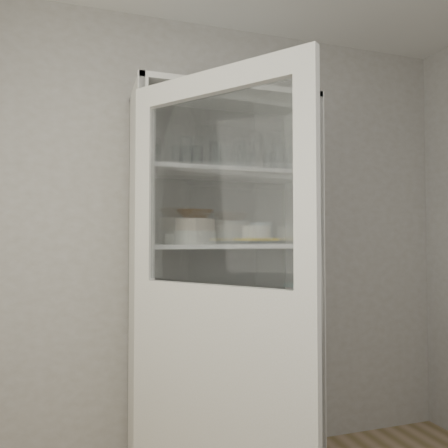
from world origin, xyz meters
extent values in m
cube|color=#A39F95|center=(0.00, 1.50, 1.30)|extent=(3.60, 0.02, 2.60)
cube|color=silver|center=(-0.28, 1.27, 1.05)|extent=(0.03, 0.45, 2.10)
cube|color=silver|center=(0.68, 1.27, 1.05)|extent=(0.03, 0.45, 2.10)
cube|color=slate|center=(0.20, 1.49, 1.05)|extent=(1.00, 0.03, 2.10)
cube|color=silver|center=(0.20, 1.27, 2.08)|extent=(1.00, 0.45, 0.03)
cube|color=white|center=(0.20, 1.26, 0.45)|extent=(0.94, 0.42, 0.02)
cube|color=white|center=(0.20, 1.26, 0.85)|extent=(0.94, 0.42, 0.02)
cube|color=white|center=(0.20, 1.26, 1.25)|extent=(0.94, 0.42, 0.02)
cube|color=white|center=(0.20, 1.26, 1.65)|extent=(0.94, 0.42, 0.02)
cube|color=silver|center=(-0.02, 0.70, 0.55)|extent=(0.59, 0.73, 1.10)
cube|color=silver|center=(-0.02, 0.70, 1.95)|extent=(0.59, 0.73, 0.10)
cube|color=silver|center=(-0.27, 1.01, 1.50)|extent=(0.09, 0.10, 0.80)
cube|color=silver|center=(0.23, 0.38, 1.50)|extent=(0.09, 0.10, 0.80)
cube|color=silver|center=(-0.02, 0.70, 1.50)|extent=(0.46, 0.58, 0.78)
cylinder|color=silver|center=(-0.21, 1.14, 1.73)|extent=(0.08, 0.08, 0.13)
cylinder|color=silver|center=(-0.05, 1.13, 1.73)|extent=(0.09, 0.09, 0.14)
cylinder|color=silver|center=(0.11, 1.15, 1.73)|extent=(0.08, 0.08, 0.14)
cylinder|color=silver|center=(0.23, 1.11, 1.74)|extent=(0.08, 0.08, 0.15)
cylinder|color=silver|center=(0.28, 1.15, 1.73)|extent=(0.08, 0.08, 0.14)
cylinder|color=silver|center=(0.46, 1.11, 1.73)|extent=(0.09, 0.09, 0.15)
cylinder|color=silver|center=(0.55, 1.14, 1.73)|extent=(0.09, 0.09, 0.14)
cylinder|color=silver|center=(-0.21, 1.30, 1.73)|extent=(0.08, 0.08, 0.15)
cylinder|color=silver|center=(-0.06, 1.27, 1.73)|extent=(0.07, 0.07, 0.13)
cylinder|color=silver|center=(0.21, 1.24, 1.74)|extent=(0.09, 0.09, 0.15)
cylinder|color=silver|center=(0.04, 1.29, 1.73)|extent=(0.07, 0.07, 0.14)
cylinder|color=silver|center=(0.48, 1.30, 1.73)|extent=(0.08, 0.08, 0.14)
cylinder|color=white|center=(0.02, 1.22, 1.30)|extent=(0.23, 0.23, 0.07)
cylinder|color=white|center=(-0.01, 1.42, 1.29)|extent=(0.19, 0.19, 0.06)
cylinder|color=beige|center=(0.02, 1.22, 1.36)|extent=(0.26, 0.26, 0.06)
imported|color=#41260C|center=(0.02, 1.22, 1.42)|extent=(0.24, 0.24, 0.05)
cylinder|color=silver|center=(0.38, 1.24, 1.27)|extent=(0.37, 0.37, 0.02)
cube|color=yellow|center=(0.38, 1.24, 1.29)|extent=(0.20, 0.20, 0.01)
cylinder|color=white|center=(0.38, 1.24, 1.33)|extent=(0.20, 0.20, 0.07)
cylinder|color=#ABBDC0|center=(0.41, 1.25, 1.32)|extent=(0.13, 0.13, 0.12)
imported|color=#0E1A9C|center=(0.50, 1.22, 0.91)|extent=(0.14, 0.14, 0.10)
imported|color=teal|center=(0.25, 1.30, 0.91)|extent=(0.11, 0.11, 0.09)
imported|color=white|center=(0.52, 1.14, 0.90)|extent=(0.12, 0.12, 0.08)
cylinder|color=teal|center=(0.40, 1.33, 0.91)|extent=(0.10, 0.10, 0.10)
ellipsoid|color=teal|center=(0.40, 1.33, 0.97)|extent=(0.10, 0.10, 0.02)
cylinder|color=silver|center=(-0.01, 1.18, 0.88)|extent=(0.10, 0.10, 0.04)
cylinder|color=white|center=(-0.02, 1.29, 0.93)|extent=(0.13, 0.13, 0.14)
imported|color=beige|center=(-0.11, 1.28, 0.50)|extent=(0.26, 0.26, 0.08)
cube|color=#9A9A9A|center=(0.40, 1.26, 0.49)|extent=(0.20, 0.15, 0.06)
camera|label=1|loc=(-0.55, -1.04, 1.29)|focal=35.00mm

